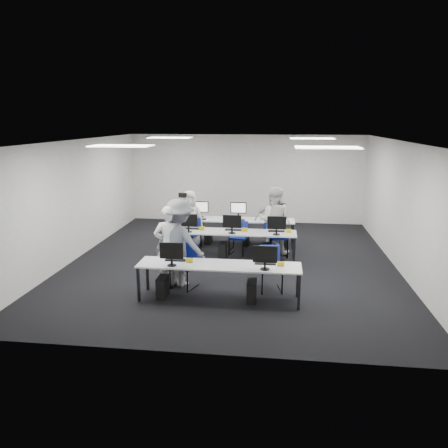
# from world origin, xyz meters

# --- Properties ---
(room) EXTENTS (9.00, 9.02, 3.00)m
(room) POSITION_xyz_m (0.00, 0.00, 1.50)
(room) COLOR black
(room) RESTS_ON ground
(ceiling_panels) EXTENTS (5.20, 4.60, 0.02)m
(ceiling_panels) POSITION_xyz_m (0.00, 0.00, 2.98)
(ceiling_panels) COLOR white
(ceiling_panels) RESTS_ON room
(desk_front) EXTENTS (3.20, 0.70, 0.73)m
(desk_front) POSITION_xyz_m (0.00, -2.40, 0.68)
(desk_front) COLOR silver
(desk_front) RESTS_ON ground
(desk_mid) EXTENTS (3.20, 0.70, 0.73)m
(desk_mid) POSITION_xyz_m (0.00, 0.20, 0.68)
(desk_mid) COLOR silver
(desk_mid) RESTS_ON ground
(desk_back) EXTENTS (3.20, 0.70, 0.73)m
(desk_back) POSITION_xyz_m (0.00, 1.60, 0.68)
(desk_back) COLOR silver
(desk_back) RESTS_ON ground
(equipment_front) EXTENTS (2.51, 0.41, 1.19)m
(equipment_front) POSITION_xyz_m (-0.19, -2.42, 0.36)
(equipment_front) COLOR #0D31AB
(equipment_front) RESTS_ON desk_front
(equipment_mid) EXTENTS (2.91, 0.41, 1.19)m
(equipment_mid) POSITION_xyz_m (-0.19, 0.18, 0.36)
(equipment_mid) COLOR white
(equipment_mid) RESTS_ON desk_mid
(equipment_back) EXTENTS (2.91, 0.41, 1.19)m
(equipment_back) POSITION_xyz_m (0.19, 1.62, 0.36)
(equipment_back) COLOR white
(equipment_back) RESTS_ON desk_back
(chair_0) EXTENTS (0.59, 0.62, 0.94)m
(chair_0) POSITION_xyz_m (-0.82, -1.83, 0.30)
(chair_0) COLOR navy
(chair_0) RESTS_ON ground
(chair_1) EXTENTS (0.53, 0.57, 0.93)m
(chair_1) POSITION_xyz_m (1.00, -1.79, 0.29)
(chair_1) COLOR navy
(chair_1) RESTS_ON ground
(chair_2) EXTENTS (0.58, 0.60, 0.89)m
(chair_2) POSITION_xyz_m (-1.23, 0.85, 0.28)
(chair_2) COLOR navy
(chair_2) RESTS_ON ground
(chair_3) EXTENTS (0.51, 0.54, 0.86)m
(chair_3) POSITION_xyz_m (0.11, 0.69, 0.27)
(chair_3) COLOR navy
(chair_3) RESTS_ON ground
(chair_4) EXTENTS (0.56, 0.59, 0.98)m
(chair_4) POSITION_xyz_m (1.15, 0.66, 0.31)
(chair_4) COLOR navy
(chair_4) RESTS_ON ground
(chair_5) EXTENTS (0.53, 0.56, 0.89)m
(chair_5) POSITION_xyz_m (-1.24, 0.99, 0.28)
(chair_5) COLOR navy
(chair_5) RESTS_ON ground
(chair_6) EXTENTS (0.49, 0.51, 0.83)m
(chair_6) POSITION_xyz_m (0.05, 1.06, 0.26)
(chair_6) COLOR navy
(chair_6) RESTS_ON ground
(chair_7) EXTENTS (0.51, 0.53, 0.81)m
(chair_7) POSITION_xyz_m (1.00, 1.06, 0.26)
(chair_7) COLOR navy
(chair_7) RESTS_ON ground
(handbag) EXTENTS (0.44, 0.36, 0.31)m
(handbag) POSITION_xyz_m (-1.45, 0.32, 0.88)
(handbag) COLOR #95754D
(handbag) RESTS_ON desk_mid
(student_0) EXTENTS (0.72, 0.56, 1.76)m
(student_0) POSITION_xyz_m (-1.14, -1.78, 0.88)
(student_0) COLOR silver
(student_0) RESTS_ON ground
(student_1) EXTENTS (0.98, 0.83, 1.79)m
(student_1) POSITION_xyz_m (1.04, 0.90, 0.89)
(student_1) COLOR silver
(student_1) RESTS_ON ground
(student_2) EXTENTS (0.81, 0.54, 1.60)m
(student_2) POSITION_xyz_m (-1.30, 1.13, 0.80)
(student_2) COLOR silver
(student_2) RESTS_ON ground
(student_3) EXTENTS (1.05, 0.66, 1.67)m
(student_3) POSITION_xyz_m (0.97, 1.06, 0.83)
(student_3) COLOR silver
(student_3) RESTS_ON ground
(photographer) EXTENTS (1.38, 1.08, 1.88)m
(photographer) POSITION_xyz_m (-0.96, -1.70, 0.94)
(photographer) COLOR slate
(photographer) RESTS_ON ground
(dslr_camera) EXTENTS (0.19, 0.22, 0.10)m
(dslr_camera) POSITION_xyz_m (-0.89, -1.53, 1.94)
(dslr_camera) COLOR black
(dslr_camera) RESTS_ON photographer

